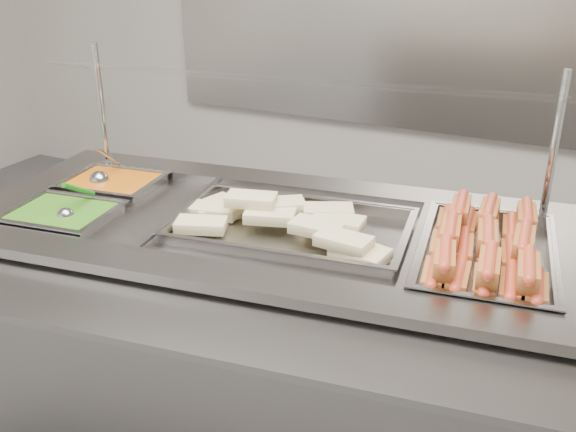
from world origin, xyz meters
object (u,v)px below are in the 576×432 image
at_px(sneeze_guard, 295,86).
at_px(pan_wraps, 291,231).
at_px(steam_counter, 274,345).
at_px(serving_spoon, 68,211).
at_px(pan_hotdogs, 485,263).
at_px(ladle, 100,179).

distance_m(sneeze_guard, pan_wraps, 0.43).
xyz_separation_m(steam_counter, sneeze_guard, (-0.03, 0.20, 0.77)).
bearing_deg(serving_spoon, pan_hotdogs, 14.85).
relative_size(steam_counter, serving_spoon, 10.93).
distance_m(pan_wraps, serving_spoon, 0.65).
xyz_separation_m(pan_wraps, serving_spoon, (-0.61, -0.23, 0.03)).
bearing_deg(serving_spoon, ladle, 111.97).
distance_m(ladle, serving_spoon, 0.27).
xyz_separation_m(sneeze_guard, pan_wraps, (0.08, -0.20, -0.37)).
bearing_deg(sneeze_guard, serving_spoon, -141.11).
bearing_deg(serving_spoon, pan_wraps, 20.48).
xyz_separation_m(sneeze_guard, pan_hotdogs, (0.61, -0.12, -0.38)).
height_order(pan_hotdogs, ladle, ladle).
bearing_deg(steam_counter, serving_spoon, -158.35).
relative_size(pan_hotdogs, serving_spoon, 3.27).
relative_size(steam_counter, pan_wraps, 2.71).
height_order(sneeze_guard, serving_spoon, sneeze_guard).
xyz_separation_m(steam_counter, ladle, (-0.66, 0.03, 0.43)).
bearing_deg(steam_counter, ladle, 177.16).
bearing_deg(sneeze_guard, pan_hotdogs, -11.32).
bearing_deg(pan_hotdogs, sneeze_guard, 168.68).
height_order(pan_hotdogs, pan_wraps, same).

